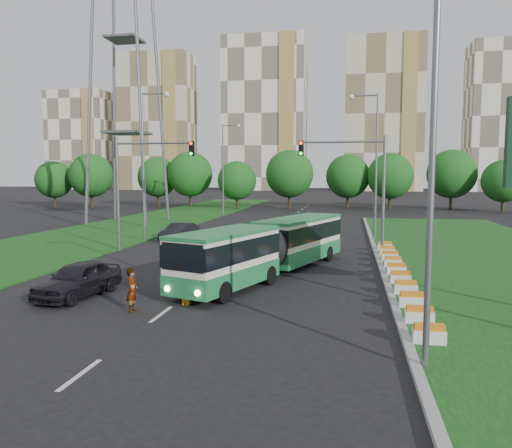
% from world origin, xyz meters
% --- Properties ---
extents(ground, '(360.00, 360.00, 0.00)m').
position_xyz_m(ground, '(0.00, 0.00, 0.00)').
color(ground, black).
rests_on(ground, ground).
extents(grass_median, '(14.00, 60.00, 0.15)m').
position_xyz_m(grass_median, '(13.00, 8.00, 0.07)').
color(grass_median, '#134514').
rests_on(grass_median, ground).
extents(median_kerb, '(0.30, 60.00, 0.18)m').
position_xyz_m(median_kerb, '(6.05, 8.00, 0.09)').
color(median_kerb, gray).
rests_on(median_kerb, ground).
extents(left_verge, '(12.00, 110.00, 0.10)m').
position_xyz_m(left_verge, '(-18.00, 25.00, 0.05)').
color(left_verge, '#134514').
rests_on(left_verge, ground).
extents(lane_markings, '(0.20, 100.00, 0.01)m').
position_xyz_m(lane_markings, '(-3.00, 20.00, 0.00)').
color(lane_markings, silver).
rests_on(lane_markings, ground).
extents(flower_planters, '(1.10, 20.30, 0.60)m').
position_xyz_m(flower_planters, '(6.70, 1.90, 0.45)').
color(flower_planters, white).
rests_on(flower_planters, grass_median).
extents(traffic_mast_median, '(5.76, 0.32, 8.00)m').
position_xyz_m(traffic_mast_median, '(4.78, 10.00, 5.35)').
color(traffic_mast_median, slate).
rests_on(traffic_mast_median, ground).
extents(traffic_mast_left, '(5.76, 0.32, 8.00)m').
position_xyz_m(traffic_mast_left, '(-10.38, 9.00, 5.35)').
color(traffic_mast_left, slate).
rests_on(traffic_mast_left, ground).
extents(street_lamps, '(36.00, 60.00, 12.00)m').
position_xyz_m(street_lamps, '(-3.00, 10.00, 6.00)').
color(street_lamps, slate).
rests_on(street_lamps, ground).
extents(transmission_pylon, '(12.00, 12.00, 44.00)m').
position_xyz_m(transmission_pylon, '(-20.00, 28.00, 22.00)').
color(transmission_pylon, slate).
rests_on(transmission_pylon, ground).
extents(tree_line, '(120.00, 8.00, 9.00)m').
position_xyz_m(tree_line, '(10.00, 55.00, 4.50)').
color(tree_line, '#165115').
rests_on(tree_line, ground).
extents(apartment_tower_west, '(26.00, 15.00, 48.00)m').
position_xyz_m(apartment_tower_west, '(-65.00, 150.00, 24.00)').
color(apartment_tower_west, beige).
rests_on(apartment_tower_west, ground).
extents(apartment_tower_cwest, '(28.00, 15.00, 52.00)m').
position_xyz_m(apartment_tower_cwest, '(-25.00, 150.00, 26.00)').
color(apartment_tower_cwest, white).
rests_on(apartment_tower_cwest, ground).
extents(apartment_tower_ceast, '(25.00, 15.00, 50.00)m').
position_xyz_m(apartment_tower_ceast, '(15.00, 150.00, 25.00)').
color(apartment_tower_ceast, beige).
rests_on(apartment_tower_ceast, ground).
extents(apartment_tower_east, '(27.00, 15.00, 47.00)m').
position_xyz_m(apartment_tower_east, '(55.00, 150.00, 23.50)').
color(apartment_tower_east, white).
rests_on(apartment_tower_east, ground).
extents(midrise_west, '(22.00, 14.00, 36.00)m').
position_xyz_m(midrise_west, '(-95.00, 150.00, 18.00)').
color(midrise_west, white).
rests_on(midrise_west, ground).
extents(articulated_bus, '(2.36, 15.16, 2.50)m').
position_xyz_m(articulated_bus, '(-0.21, 2.31, 1.53)').
color(articulated_bus, silver).
rests_on(articulated_bus, ground).
extents(car_left_near, '(2.51, 4.87, 1.59)m').
position_xyz_m(car_left_near, '(-7.67, -3.99, 0.79)').
color(car_left_near, black).
rests_on(car_left_near, ground).
extents(car_left_far, '(2.23, 4.61, 1.46)m').
position_xyz_m(car_left_far, '(-9.55, 14.88, 0.73)').
color(car_left_far, black).
rests_on(car_left_far, ground).
extents(pedestrian, '(0.49, 0.68, 1.74)m').
position_xyz_m(pedestrian, '(-4.28, -5.81, 0.87)').
color(pedestrian, gray).
rests_on(pedestrian, ground).
extents(shopping_trolley, '(0.30, 0.32, 0.51)m').
position_xyz_m(shopping_trolley, '(-2.51, -4.40, 0.25)').
color(shopping_trolley, orange).
rests_on(shopping_trolley, ground).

